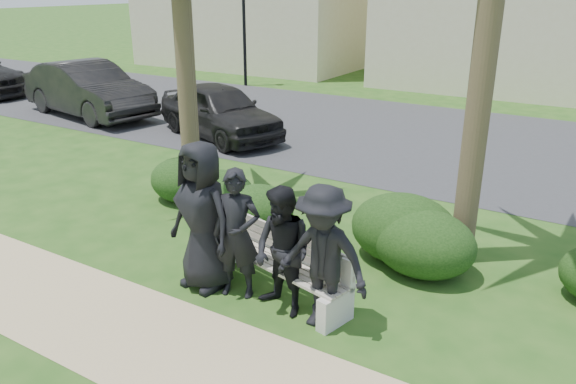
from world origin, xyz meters
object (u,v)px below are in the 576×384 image
at_px(man_a, 202,216).
at_px(man_c, 283,252).
at_px(park_bench, 275,267).
at_px(man_d, 323,258).
at_px(car_a, 219,111).
at_px(man_b, 237,234).
at_px(street_lamp, 244,4).
at_px(car_b, 88,89).

xyz_separation_m(man_a, man_c, (1.18, -0.00, -0.18)).
height_order(park_bench, man_d, man_d).
xyz_separation_m(man_c, car_a, (-5.64, 6.01, -0.10)).
height_order(man_c, man_d, man_d).
distance_m(man_a, man_b, 0.52).
xyz_separation_m(man_a, man_b, (0.50, 0.04, -0.14)).
bearing_deg(street_lamp, car_a, -59.25).
xyz_separation_m(car_a, car_b, (-4.74, -0.09, 0.10)).
height_order(park_bench, car_a, car_a).
relative_size(man_c, man_d, 0.92).
xyz_separation_m(man_c, car_b, (-10.38, 5.92, -0.00)).
bearing_deg(park_bench, street_lamp, 140.55).
xyz_separation_m(street_lamp, man_c, (9.52, -12.53, -2.16)).
height_order(park_bench, man_b, man_b).
distance_m(park_bench, man_c, 0.64).
bearing_deg(man_a, street_lamp, 131.20).
relative_size(man_a, man_c, 1.23).
xyz_separation_m(man_b, car_b, (-9.69, 5.88, -0.05)).
height_order(street_lamp, man_c, street_lamp).
xyz_separation_m(park_bench, car_b, (-10.05, 5.58, 0.43)).
distance_m(man_a, car_b, 10.94).
xyz_separation_m(park_bench, man_d, (0.86, -0.36, 0.51)).
distance_m(man_d, car_a, 8.63).
xyz_separation_m(street_lamp, man_a, (8.34, -12.53, -1.98)).
bearing_deg(man_c, car_b, 164.87).
distance_m(street_lamp, car_a, 7.92).
height_order(man_b, car_a, man_b).
height_order(car_a, car_b, car_b).
bearing_deg(man_d, man_b, 177.60).
distance_m(park_bench, car_a, 7.77).
relative_size(park_bench, man_c, 1.47).
xyz_separation_m(man_b, car_a, (-4.95, 5.96, -0.15)).
height_order(man_a, man_c, man_a).
bearing_deg(man_b, car_a, 111.23).
xyz_separation_m(street_lamp, car_a, (3.88, -6.52, -2.27)).
distance_m(park_bench, car_b, 11.50).
relative_size(man_c, car_b, 0.33).
bearing_deg(park_bench, man_c, -32.67).
xyz_separation_m(man_c, man_d, (0.53, -0.02, 0.07)).
height_order(man_d, car_a, man_d).
bearing_deg(park_bench, man_a, -144.81).
relative_size(park_bench, car_a, 0.58).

